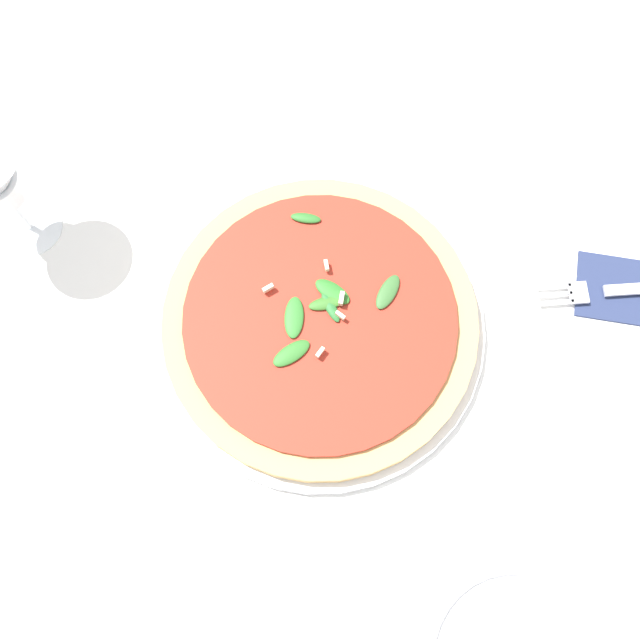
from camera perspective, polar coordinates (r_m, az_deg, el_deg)
ground_plane at (r=0.78m, az=-1.13°, el=-1.98°), size 6.00×6.00×0.00m
pizza_arugula_main at (r=0.77m, az=0.00°, el=-0.30°), size 0.34×0.34×0.05m
napkin at (r=0.86m, az=22.63°, el=2.07°), size 0.12×0.08×0.01m
fork at (r=0.85m, az=22.33°, el=2.16°), size 0.19×0.04×0.00m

